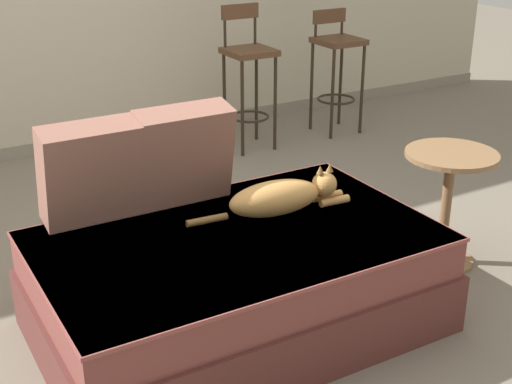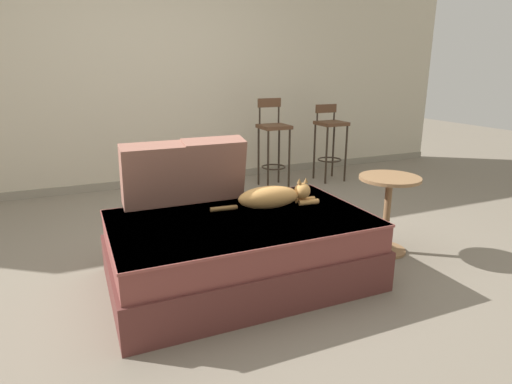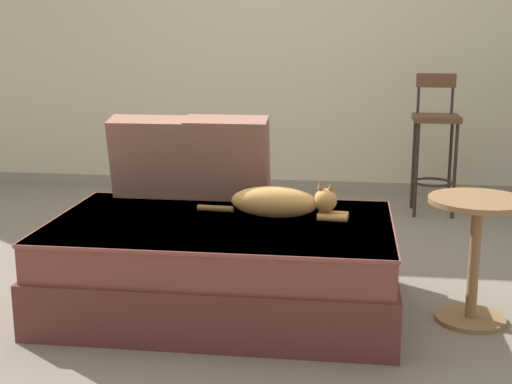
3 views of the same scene
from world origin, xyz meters
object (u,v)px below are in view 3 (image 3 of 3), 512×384
(throw_pillow_middle, at_px, (228,158))
(bar_stool_near_window, at_px, (435,135))
(couch, at_px, (222,264))
(throw_pillow_corner, at_px, (152,157))
(cat, at_px, (281,202))
(side_table, at_px, (475,242))

(throw_pillow_middle, relative_size, bar_stool_near_window, 0.44)
(couch, height_order, throw_pillow_corner, throw_pillow_corner)
(throw_pillow_corner, height_order, bar_stool_near_window, bar_stool_near_window)
(throw_pillow_middle, bearing_deg, couch, -84.33)
(cat, bearing_deg, throw_pillow_middle, 134.34)
(throw_pillow_corner, relative_size, side_table, 0.75)
(couch, bearing_deg, throw_pillow_middle, 95.67)
(throw_pillow_corner, bearing_deg, bar_stool_near_window, 44.28)
(couch, relative_size, bar_stool_near_window, 1.62)
(bar_stool_near_window, bearing_deg, throw_pillow_middle, -127.63)
(cat, distance_m, bar_stool_near_window, 2.12)
(cat, bearing_deg, side_table, -5.84)
(throw_pillow_middle, xyz_separation_m, side_table, (1.20, -0.41, -0.28))
(throw_pillow_corner, distance_m, throw_pillow_middle, 0.41)
(couch, xyz_separation_m, cat, (0.27, 0.09, 0.29))
(throw_pillow_middle, distance_m, cat, 0.47)
(couch, xyz_separation_m, throw_pillow_middle, (-0.04, 0.41, 0.44))
(throw_pillow_middle, bearing_deg, side_table, -18.80)
(cat, xyz_separation_m, side_table, (0.89, -0.09, -0.13))
(couch, distance_m, cat, 0.41)
(side_table, bearing_deg, cat, 174.16)
(couch, relative_size, throw_pillow_corner, 3.70)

